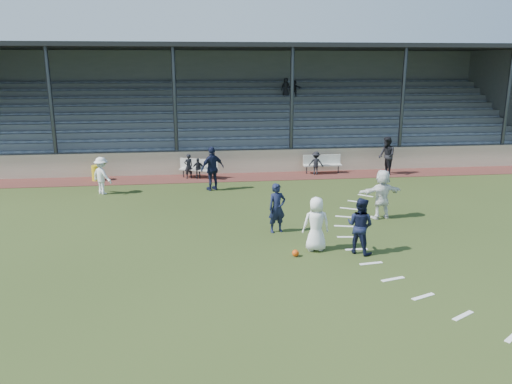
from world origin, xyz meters
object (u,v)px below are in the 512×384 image
bench_right (322,162)px  player_navy_lead (277,208)px  bench_left (199,167)px  player_white_lead (316,224)px  official (387,156)px  football (295,253)px  trash_bin (97,173)px

bench_right → player_navy_lead: player_navy_lead is taller
bench_left → player_white_lead: bearing=-48.9°
player_navy_lead → official: (7.09, 8.25, 0.14)m
bench_right → football: size_ratio=9.64×
football → player_white_lead: 1.13m
bench_right → trash_bin: 11.45m
bench_left → player_white_lead: size_ratio=1.18×
bench_right → football: bearing=-108.4°
bench_right → official: (3.20, -0.74, 0.41)m
bench_left → trash_bin: bearing=-157.7°
player_navy_lead → bench_left: bearing=91.5°
football → trash_bin: bearing=125.3°
trash_bin → football: trash_bin is taller
bench_left → football: size_ratio=9.63×
bench_left → bench_right: bearing=26.1°
bench_left → player_white_lead: 11.02m
trash_bin → football: (7.75, -10.94, -0.29)m
trash_bin → player_white_lead: 13.49m
trash_bin → player_white_lead: bearing=-51.1°
bench_left → player_navy_lead: 8.99m
football → official: official is taller
bench_left → football: bearing=-53.1°
official → trash_bin: bearing=-95.0°
player_white_lead → player_navy_lead: 2.06m
trash_bin → player_navy_lead: bearing=-48.9°
football → official: (6.89, 10.53, 0.89)m
bench_left → football: 11.25m
bench_left → official: bearing=20.6°
bench_right → trash_bin: size_ratio=2.69×
bench_right → official: 3.31m
football → player_white_lead: (0.72, 0.44, 0.75)m
football → bench_right: bearing=71.9°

